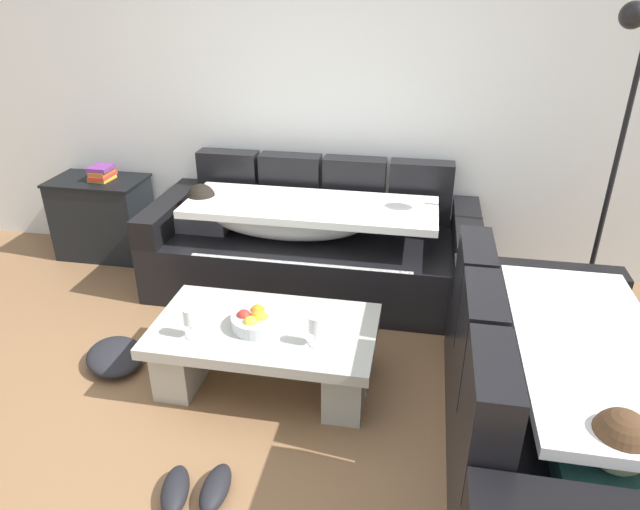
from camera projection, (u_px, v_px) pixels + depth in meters
The scene contains 13 objects.
ground_plane at pixel (217, 442), 2.79m from camera, with size 14.00×14.00×0.00m, color #87603F.
back_wall at pixel (304, 85), 4.09m from camera, with size 9.00×0.10×2.70m, color silver.
couch_along_wall at pixel (309, 245), 4.06m from camera, with size 2.29×0.92×0.88m.
couch_near_window at pixel (553, 405), 2.54m from camera, with size 0.92×1.80×0.88m.
coffee_table at pixel (265, 347), 3.10m from camera, with size 1.20×0.68×0.38m.
fruit_bowl at pixel (257, 320), 3.01m from camera, with size 0.28×0.28×0.10m.
wine_glass_near_left at pixel (190, 318), 2.89m from camera, with size 0.07×0.07×0.17m.
wine_glass_near_right at pixel (315, 325), 2.83m from camera, with size 0.07×0.07×0.17m.
side_cabinet at pixel (103, 217), 4.54m from camera, with size 0.72×0.44×0.64m.
book_stack_on_cabinet at pixel (102, 173), 4.37m from camera, with size 0.16×0.21×0.11m.
floor_lamp at pixel (610, 157), 3.30m from camera, with size 0.33×0.31×1.95m.
pair_of_shoes at pixel (195, 489), 2.48m from camera, with size 0.33×0.33×0.09m.
crumpled_garment at pixel (115, 356), 3.32m from camera, with size 0.40×0.32×0.12m, color #232328.
Camera 1 is at (0.89, -1.97, 2.07)m, focal length 31.82 mm.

